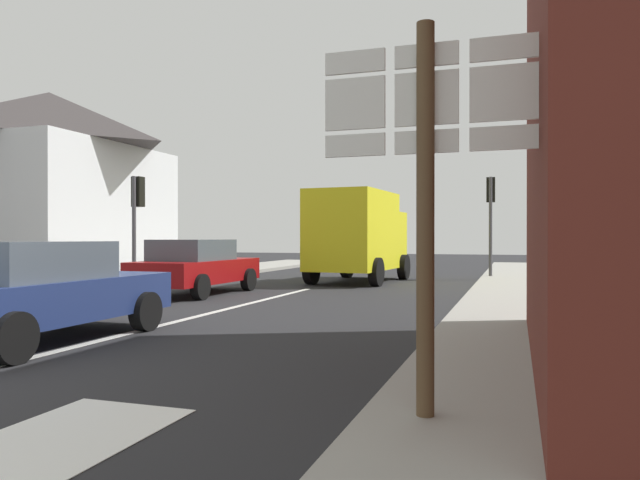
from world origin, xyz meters
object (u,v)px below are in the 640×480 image
sedan_near (36,290)px  traffic_light_far_right (491,204)px  traffic_light_near_left (137,206)px  sedan_far (196,266)px  delivery_truck (358,234)px  route_sign_post (426,177)px

sedan_near → traffic_light_far_right: size_ratio=1.13×
traffic_light_near_left → sedan_far: bearing=-22.2°
delivery_truck → sedan_near: bearing=-96.7°
sedan_far → traffic_light_near_left: traffic_light_near_left is taller
traffic_light_far_right → route_sign_post: bearing=-89.3°
delivery_truck → route_sign_post: bearing=-73.5°
traffic_light_near_left → traffic_light_far_right: traffic_light_far_right is taller
sedan_near → route_sign_post: (5.95, -2.23, 1.24)m
sedan_far → route_sign_post: 12.12m
sedan_near → delivery_truck: bearing=83.3°
sedan_near → sedan_far: same height
delivery_truck → route_sign_post: route_sign_post is taller
sedan_far → traffic_light_far_right: (7.29, 8.28, 1.98)m
delivery_truck → route_sign_post: 15.65m
delivery_truck → traffic_light_far_right: 5.16m
traffic_light_near_left → traffic_light_far_right: bearing=36.1°
sedan_near → traffic_light_near_left: (-4.16, 8.28, 1.72)m
sedan_far → delivery_truck: (3.04, 5.56, 0.89)m
delivery_truck → traffic_light_near_left: traffic_light_near_left is taller
route_sign_post → traffic_light_near_left: (-10.11, 10.51, 0.47)m
sedan_far → route_sign_post: size_ratio=1.32×
route_sign_post → traffic_light_near_left: size_ratio=0.96×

